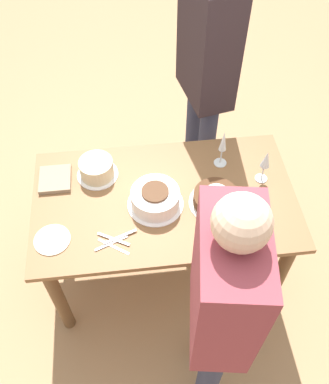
% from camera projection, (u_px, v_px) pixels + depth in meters
% --- Properties ---
extents(ground_plane, '(12.00, 12.00, 0.00)m').
position_uv_depth(ground_plane, '(164.00, 266.00, 2.78)').
color(ground_plane, '#A87F56').
extents(dining_table, '(1.36, 0.78, 0.73)m').
position_uv_depth(dining_table, '(164.00, 212.00, 2.30)').
color(dining_table, brown).
rests_on(dining_table, ground_plane).
extents(cake_center_white, '(0.28, 0.28, 0.11)m').
position_uv_depth(cake_center_white, '(155.00, 198.00, 2.13)').
color(cake_center_white, white).
rests_on(cake_center_white, dining_table).
extents(cake_front_chocolate, '(0.27, 0.27, 0.08)m').
position_uv_depth(cake_front_chocolate, '(216.00, 199.00, 2.15)').
color(cake_front_chocolate, white).
rests_on(cake_front_chocolate, dining_table).
extents(cake_back_decorated, '(0.22, 0.22, 0.10)m').
position_uv_depth(cake_back_decorated, '(97.00, 169.00, 2.26)').
color(cake_back_decorated, white).
rests_on(cake_back_decorated, dining_table).
extents(wine_glass_near, '(0.07, 0.07, 0.24)m').
position_uv_depth(wine_glass_near, '(223.00, 144.00, 2.23)').
color(wine_glass_near, silver).
rests_on(wine_glass_near, dining_table).
extents(wine_glass_far, '(0.07, 0.07, 0.21)m').
position_uv_depth(wine_glass_far, '(266.00, 161.00, 2.17)').
color(wine_glass_far, silver).
rests_on(wine_glass_far, dining_table).
extents(dessert_plate_left, '(0.18, 0.18, 0.01)m').
position_uv_depth(dessert_plate_left, '(52.00, 240.00, 2.04)').
color(dessert_plate_left, beige).
rests_on(dessert_plate_left, dining_table).
extents(fork_pile, '(0.21, 0.14, 0.01)m').
position_uv_depth(fork_pile, '(115.00, 241.00, 2.03)').
color(fork_pile, silver).
rests_on(fork_pile, dining_table).
extents(napkin_stack, '(0.16, 0.18, 0.03)m').
position_uv_depth(napkin_stack, '(55.00, 179.00, 2.26)').
color(napkin_stack, gray).
rests_on(napkin_stack, dining_table).
extents(person_cutting, '(0.28, 0.43, 1.59)m').
position_uv_depth(person_cutting, '(221.00, 303.00, 1.61)').
color(person_cutting, '#2D334C').
rests_on(person_cutting, ground_plane).
extents(person_watching, '(0.30, 0.44, 1.71)m').
position_uv_depth(person_watching, '(207.00, 64.00, 2.40)').
color(person_watching, '#2D334C').
rests_on(person_watching, ground_plane).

